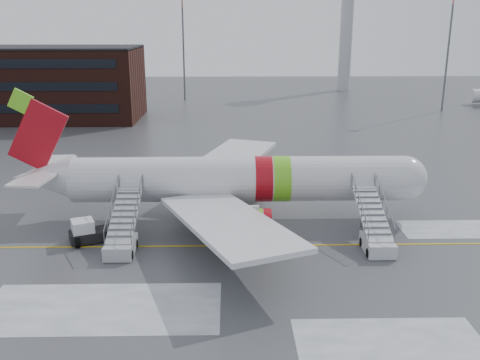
{
  "coord_description": "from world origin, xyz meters",
  "views": [
    {
      "loc": [
        1.59,
        -38.26,
        16.21
      ],
      "look_at": [
        2.43,
        3.0,
        4.0
      ],
      "focal_mm": 40.0,
      "sensor_mm": 36.0,
      "label": 1
    }
  ],
  "objects_px": {
    "airstair_aft": "(122,236)",
    "pushback_tug": "(88,232)",
    "airliner": "(228,180)",
    "airstair_fwd": "(375,234)"
  },
  "relations": [
    {
      "from": "airstair_aft",
      "to": "pushback_tug",
      "type": "height_order",
      "value": "airstair_aft"
    },
    {
      "from": "airliner",
      "to": "pushback_tug",
      "type": "height_order",
      "value": "airliner"
    },
    {
      "from": "airstair_fwd",
      "to": "airstair_aft",
      "type": "distance_m",
      "value": 18.77
    },
    {
      "from": "airliner",
      "to": "airstair_fwd",
      "type": "distance_m",
      "value": 12.96
    },
    {
      "from": "airliner",
      "to": "airstair_aft",
      "type": "height_order",
      "value": "airliner"
    },
    {
      "from": "airstair_fwd",
      "to": "airstair_aft",
      "type": "relative_size",
      "value": 1.0
    },
    {
      "from": "airstair_aft",
      "to": "pushback_tug",
      "type": "xyz_separation_m",
      "value": [
        -2.92,
        1.56,
        -0.27
      ]
    },
    {
      "from": "airliner",
      "to": "pushback_tug",
      "type": "xyz_separation_m",
      "value": [
        -10.75,
        -4.98,
        -2.62
      ]
    },
    {
      "from": "airstair_aft",
      "to": "pushback_tug",
      "type": "bearing_deg",
      "value": 151.94
    },
    {
      "from": "airstair_fwd",
      "to": "airstair_aft",
      "type": "xyz_separation_m",
      "value": [
        -18.77,
        0.0,
        0.0
      ]
    }
  ]
}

